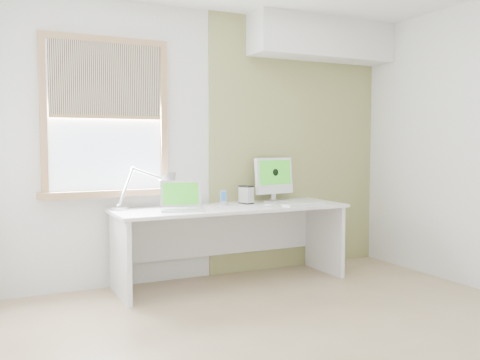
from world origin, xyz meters
TOP-DOWN VIEW (x-y plane):
  - room at (0.00, 0.00)m, footprint 4.04×3.54m
  - accent_wall at (1.00, 1.74)m, footprint 2.00×0.02m
  - soffit at (1.20, 1.57)m, footprint 1.60×0.40m
  - window at (-1.00, 1.71)m, footprint 1.20×0.14m
  - desk at (0.07, 1.44)m, footprint 2.20×0.70m
  - desk_lamp at (-0.56, 1.55)m, footprint 0.67×0.27m
  - laptop at (-0.43, 1.35)m, footprint 0.43×0.38m
  - phone_dock at (0.04, 1.49)m, footprint 0.08×0.08m
  - external_drive at (0.29, 1.51)m, footprint 0.12×0.15m
  - imac at (0.66, 1.61)m, footprint 0.46×0.18m
  - keyboard at (0.73, 1.15)m, footprint 0.46×0.18m
  - mouse at (0.37, 1.21)m, footprint 0.09×0.11m

SIDE VIEW (x-z plane):
  - desk at x=0.07m, z-range 0.17..0.90m
  - keyboard at x=0.73m, z-range 0.73..0.75m
  - mouse at x=0.37m, z-range 0.73..0.76m
  - phone_dock at x=0.04m, z-range 0.70..0.84m
  - laptop at x=-0.43m, z-range 0.67..0.92m
  - external_drive at x=0.29m, z-range 0.73..0.91m
  - desk_lamp at x=-0.56m, z-range 0.74..1.12m
  - imac at x=0.66m, z-range 0.76..1.20m
  - room at x=0.00m, z-range -0.02..2.62m
  - accent_wall at x=1.00m, z-range 0.00..2.60m
  - window at x=-1.00m, z-range 0.83..2.25m
  - soffit at x=1.20m, z-range 2.19..2.61m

